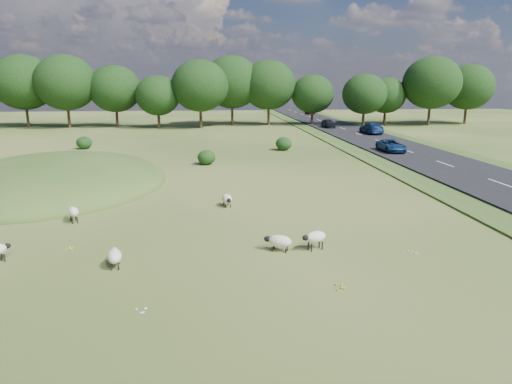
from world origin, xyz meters
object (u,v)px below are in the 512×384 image
(sheep_1, at_px, (114,256))
(car_1, at_px, (310,111))
(sheep_0, at_px, (315,237))
(sheep_3, at_px, (279,241))
(sheep_5, at_px, (227,199))
(car_5, at_px, (371,128))
(car_0, at_px, (391,146))
(car_3, at_px, (328,123))
(sheep_2, at_px, (73,212))

(sheep_1, distance_m, car_1, 88.84)
(sheep_0, bearing_deg, sheep_3, -20.70)
(sheep_5, bearing_deg, car_1, 154.49)
(sheep_0, xyz_separation_m, car_5, (17.97, 43.41, 0.42))
(car_0, height_order, car_3, car_3)
(car_0, bearing_deg, car_1, 86.19)
(sheep_3, bearing_deg, car_1, -78.47)
(sheep_0, relative_size, sheep_1, 0.93)
(car_1, bearing_deg, car_0, 86.19)
(car_3, bearing_deg, sheep_0, -105.06)
(car_1, height_order, car_3, car_3)
(sheep_2, bearing_deg, sheep_0, -138.75)
(sheep_0, distance_m, sheep_5, 8.47)
(sheep_0, xyz_separation_m, car_0, (14.17, 26.67, 0.26))
(sheep_2, xyz_separation_m, sheep_3, (10.26, -5.32, -0.11))
(car_5, bearing_deg, sheep_0, 67.51)
(sheep_3, relative_size, car_0, 0.30)
(sheep_1, height_order, sheep_5, sheep_5)
(sheep_0, relative_size, car_3, 0.32)
(sheep_0, bearing_deg, sheep_1, -13.01)
(sheep_3, bearing_deg, sheep_2, -2.72)
(sheep_5, distance_m, car_1, 79.07)
(car_0, bearing_deg, sheep_5, -133.09)
(sheep_0, distance_m, car_5, 46.98)
(sheep_3, height_order, car_3, car_3)
(sheep_0, distance_m, sheep_3, 1.61)
(car_3, bearing_deg, sheep_3, -106.68)
(sheep_0, relative_size, car_5, 0.23)
(sheep_3, bearing_deg, car_5, -89.59)
(sheep_3, relative_size, sheep_5, 0.99)
(sheep_0, relative_size, sheep_3, 0.94)
(car_0, height_order, car_5, car_5)
(car_1, bearing_deg, sheep_0, 77.88)
(car_5, bearing_deg, sheep_3, 65.72)
(car_5, bearing_deg, sheep_1, 59.27)
(sheep_3, bearing_deg, car_0, -95.93)
(car_5, bearing_deg, sheep_5, 58.88)
(sheep_1, xyz_separation_m, sheep_2, (-3.38, 6.42, 0.11))
(sheep_1, height_order, sheep_3, sheep_1)
(car_0, height_order, car_1, car_1)
(car_1, relative_size, car_5, 0.82)
(sheep_0, distance_m, car_3, 54.54)
(car_1, bearing_deg, sheep_5, 74.16)
(sheep_1, xyz_separation_m, sheep_5, (4.87, 8.75, 0.00))
(sheep_0, xyz_separation_m, sheep_1, (-8.48, -1.09, -0.13))
(sheep_2, bearing_deg, car_5, -62.63)
(sheep_5, height_order, car_5, car_5)
(sheep_1, height_order, car_5, car_5)
(sheep_1, relative_size, sheep_2, 1.12)
(sheep_2, relative_size, car_1, 0.27)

